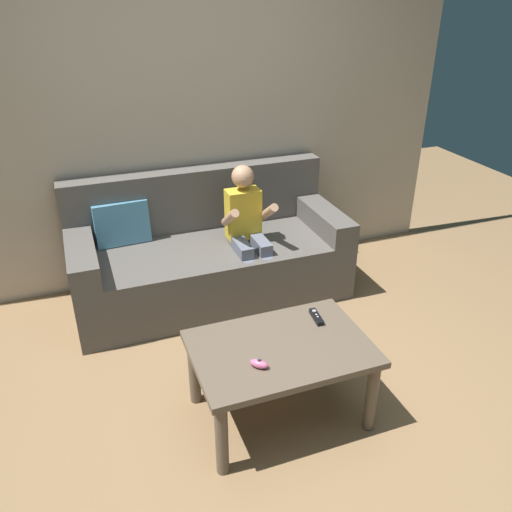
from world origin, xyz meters
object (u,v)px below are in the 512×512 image
at_px(game_remote_black_near_edge, 316,317).
at_px(nunchuk_pink, 259,364).
at_px(coffee_table, 281,357).
at_px(person_seated_on_couch, 248,228).
at_px(couch, 207,255).

height_order(game_remote_black_near_edge, nunchuk_pink, nunchuk_pink).
xyz_separation_m(game_remote_black_near_edge, nunchuk_pink, (-0.42, -0.26, 0.01)).
bearing_deg(coffee_table, game_remote_black_near_edge, 29.17).
bearing_deg(nunchuk_pink, coffee_table, 35.55).
distance_m(person_seated_on_couch, coffee_table, 1.17).
relative_size(coffee_table, nunchuk_pink, 9.21).
bearing_deg(person_seated_on_couch, couch, 142.64).
bearing_deg(couch, game_remote_black_near_edge, -76.70).
distance_m(coffee_table, nunchuk_pink, 0.22).
distance_m(game_remote_black_near_edge, nunchuk_pink, 0.50).
bearing_deg(couch, coffee_table, -89.54).
bearing_deg(coffee_table, person_seated_on_couch, 78.54).
relative_size(person_seated_on_couch, nunchuk_pink, 10.14).
relative_size(coffee_table, game_remote_black_near_edge, 6.13).
height_order(couch, game_remote_black_near_edge, couch).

